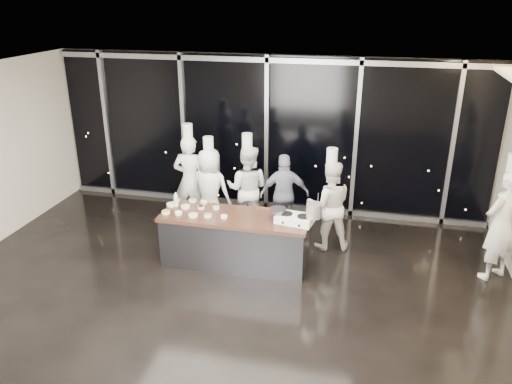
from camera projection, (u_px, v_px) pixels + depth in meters
The scene contains 15 objects.
ground at pixel (220, 292), 7.73m from camera, with size 9.00×9.00×0.00m, color black.
room_shell at pixel (228, 154), 6.86m from camera, with size 9.02×7.02×3.21m.
window_wall at pixel (267, 135), 10.24m from camera, with size 8.90×0.11×3.20m.
demo_counter at pixel (235, 240), 8.38m from camera, with size 2.46×0.86×0.90m.
stove at pixel (295, 219), 7.94m from camera, with size 0.63×0.45×0.14m.
frying_pan at pixel (277, 210), 8.02m from camera, with size 0.50×0.32×0.05m.
stock_pot at pixel (314, 210), 7.77m from camera, with size 0.23×0.23×0.23m, color #B5B5B7.
prep_bowls at pixel (191, 208), 8.42m from camera, with size 1.16×0.73×0.05m.
squeeze_bottle at pixel (176, 199), 8.52m from camera, with size 0.07×0.07×0.27m.
chef_far_left at pixel (190, 180), 9.72m from camera, with size 0.67×0.45×2.03m.
chef_left at pixel (210, 189), 9.49m from camera, with size 0.87×0.63×1.86m.
chef_center at pixel (247, 188), 9.47m from camera, with size 0.83×0.65×1.93m.
guest at pixel (285, 194), 9.36m from camera, with size 0.99×0.61×1.57m.
chef_right at pixel (329, 205), 8.80m from camera, with size 0.92×0.79×1.87m.
chef_side at pixel (501, 224), 7.80m from camera, with size 0.80×0.78×2.09m.
Camera 1 is at (2.04, -6.30, 4.32)m, focal length 35.00 mm.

